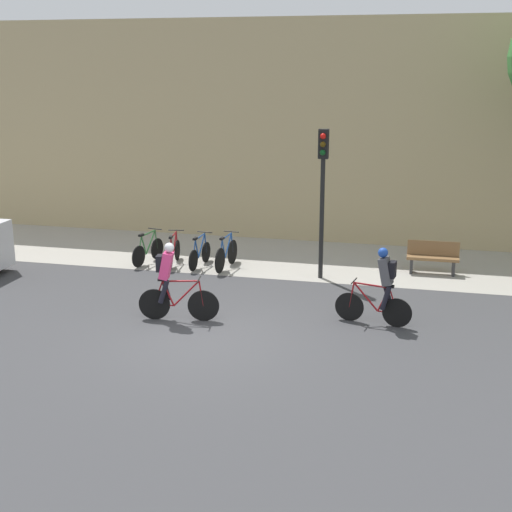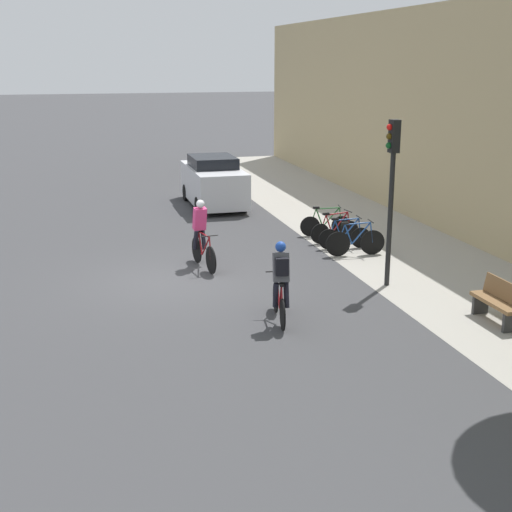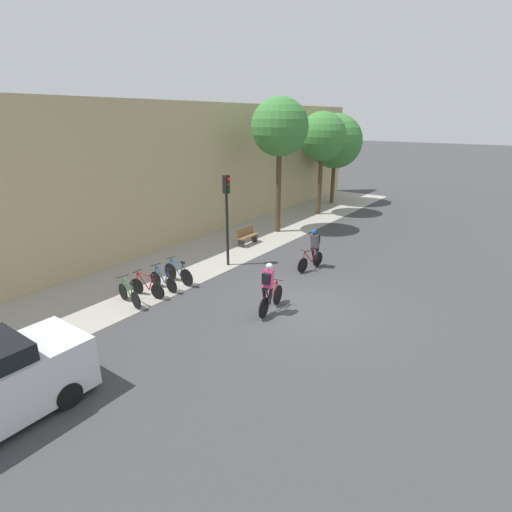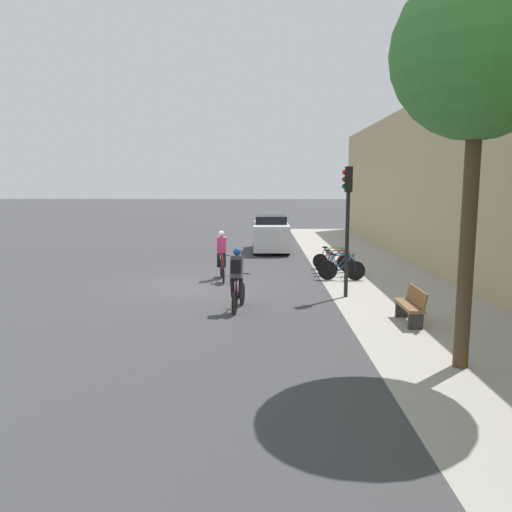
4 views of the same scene
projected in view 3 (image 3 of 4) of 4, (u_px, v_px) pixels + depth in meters
The scene contains 14 objects.
ground at pixel (307, 308), 13.87m from camera, with size 200.00×200.00×0.00m, color #3D3D3F.
kerb_strip at pixel (172, 267), 17.58m from camera, with size 44.00×4.50×0.01m, color #A39E93.
building_facade at pixel (127, 182), 17.83m from camera, with size 44.00×0.60×7.02m, color tan.
cyclist_pink at pixel (269, 287), 13.21m from camera, with size 1.82×0.53×1.80m.
cyclist_grey at pixel (314, 248), 17.19m from camera, with size 1.72×0.52×1.77m.
parked_bike_0 at pixel (129, 294), 14.02m from camera, with size 0.48×1.58×0.95m.
parked_bike_1 at pixel (147, 287), 14.62m from camera, with size 0.46×1.60×0.94m.
parked_bike_2 at pixel (163, 280), 15.23m from camera, with size 0.46×1.56×0.94m.
parked_bike_3 at pixel (178, 273), 15.82m from camera, with size 0.46×1.71×0.99m.
traffic_light_pole at pixel (227, 205), 16.98m from camera, with size 0.26×0.30×3.99m.
bench at pixel (247, 236), 20.62m from camera, with size 1.41×0.44×0.89m.
street_tree_0 at pixel (280, 128), 21.23m from camera, with size 3.09×3.09×7.32m.
street_tree_1 at pixel (322, 137), 25.59m from camera, with size 3.10×3.10×6.64m.
street_tree_2 at pixel (335, 141), 29.29m from camera, with size 3.94×3.94×6.55m.
Camera 3 is at (-11.19, -5.84, 6.29)m, focal length 28.00 mm.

